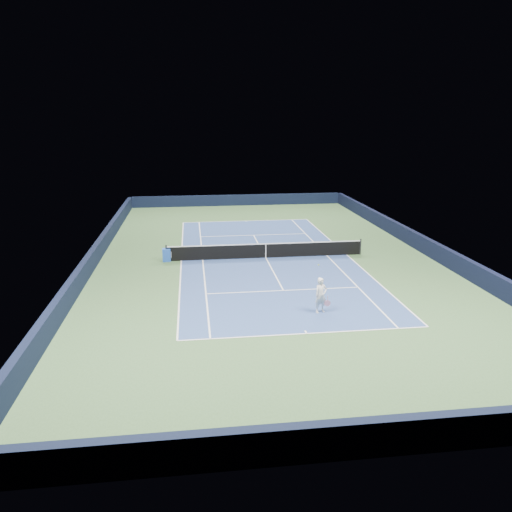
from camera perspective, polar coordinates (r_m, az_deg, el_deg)
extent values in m
plane|color=#375930|center=(32.67, 1.12, -0.20)|extent=(40.00, 40.00, 0.00)
cube|color=black|center=(51.79, -2.13, 6.40)|extent=(22.00, 0.35, 1.10)
cube|color=black|center=(14.82, 13.21, -19.50)|extent=(22.00, 0.35, 1.10)
cube|color=black|center=(35.72, 18.57, 1.27)|extent=(0.35, 40.00, 1.10)
cube|color=black|center=(32.77, -17.95, 0.06)|extent=(0.35, 40.00, 1.10)
cube|color=navy|center=(32.67, 1.12, -0.20)|extent=(10.97, 23.77, 0.01)
cube|color=white|center=(44.12, -1.16, 4.04)|extent=(10.97, 0.08, 0.00)
cube|color=white|center=(21.69, 5.81, -8.80)|extent=(10.97, 0.08, 0.00)
cube|color=white|center=(33.89, 10.33, 0.15)|extent=(0.08, 23.77, 0.00)
cube|color=white|center=(32.34, -8.54, -0.53)|extent=(0.08, 23.77, 0.00)
cube|color=white|center=(33.51, 8.10, 0.07)|extent=(0.08, 23.77, 0.00)
cube|color=white|center=(32.34, -6.11, -0.44)|extent=(0.08, 23.77, 0.00)
cube|color=white|center=(38.80, -0.28, 2.40)|extent=(8.23, 0.08, 0.00)
cube|color=white|center=(26.66, 3.15, -3.95)|extent=(8.23, 0.08, 0.00)
cube|color=white|center=(32.67, 1.12, -0.19)|extent=(0.08, 12.80, 0.00)
cube|color=white|center=(43.97, -1.14, 4.00)|extent=(0.08, 0.30, 0.00)
cube|color=white|center=(21.82, 5.72, -8.64)|extent=(0.08, 0.30, 0.00)
cylinder|color=black|center=(32.23, -10.20, 0.31)|extent=(0.10, 0.10, 1.07)
cylinder|color=black|center=(34.04, 11.84, 1.05)|extent=(0.10, 0.10, 1.07)
cube|color=black|center=(32.55, 1.12, 0.57)|extent=(12.80, 0.03, 0.91)
cube|color=white|center=(32.42, 1.13, 1.40)|extent=(12.80, 0.04, 0.06)
cube|color=white|center=(32.55, 1.12, 0.57)|extent=(0.05, 0.04, 0.91)
cube|color=blue|center=(32.31, -10.18, 0.13)|extent=(0.52, 0.48, 0.83)
cube|color=silver|center=(32.29, -9.67, 0.21)|extent=(0.02, 0.37, 0.37)
imported|color=white|center=(23.67, 7.42, -4.48)|extent=(0.72, 0.58, 1.71)
cylinder|color=#CE859E|center=(23.76, 8.19, -4.83)|extent=(0.03, 0.03, 0.28)
cylinder|color=black|center=(23.85, 8.17, -5.37)|extent=(0.28, 0.02, 0.28)
cylinder|color=pink|center=(23.85, 8.17, -5.37)|extent=(0.30, 0.03, 0.30)
sphere|color=#BEDB2E|center=(24.24, 7.16, -1.02)|extent=(0.07, 0.07, 0.07)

